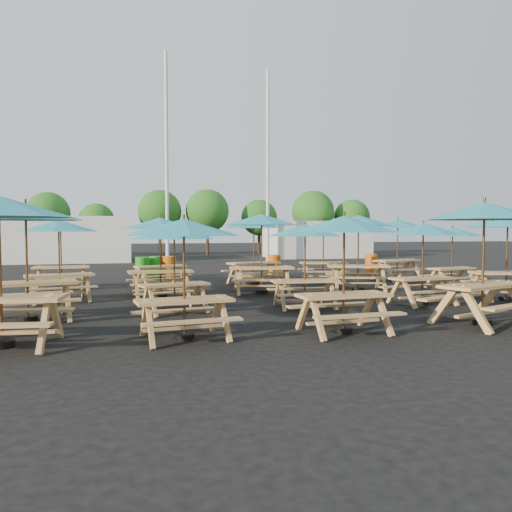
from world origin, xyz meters
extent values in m
plane|color=black|center=(0.00, 0.00, 0.00)|extent=(120.00, 120.00, 0.00)
cube|color=#A47C49|center=(-6.26, -5.63, 0.83)|extent=(2.09, 1.02, 0.07)
cube|color=#A47C49|center=(-6.17, -4.90, 0.50)|extent=(2.03, 0.52, 0.04)
cylinder|color=black|center=(-6.26, -5.63, 0.06)|extent=(0.40, 0.40, 0.11)
cylinder|color=brown|center=(-6.26, -5.63, 1.29)|extent=(0.05, 0.05, 2.57)
cube|color=#A47C49|center=(-6.30, -3.13, 0.83)|extent=(2.13, 1.18, 0.07)
cube|color=#A47C49|center=(-6.15, -3.86, 0.50)|extent=(2.03, 0.69, 0.04)
cube|color=#A47C49|center=(-6.46, -2.41, 0.50)|extent=(2.03, 0.69, 0.04)
cylinder|color=black|center=(-6.30, -3.13, 0.06)|extent=(0.40, 0.40, 0.11)
cylinder|color=brown|center=(-6.30, -3.13, 1.29)|extent=(0.05, 0.05, 2.57)
cone|color=teal|center=(-6.30, -3.13, 2.37)|extent=(2.83, 2.83, 0.36)
cube|color=#A47C49|center=(-6.02, -0.18, 0.73)|extent=(1.89, 1.09, 0.06)
cube|color=#A47C49|center=(-5.86, -0.82, 0.44)|extent=(1.79, 0.65, 0.04)
cube|color=#A47C49|center=(-6.17, 0.45, 0.44)|extent=(1.79, 0.65, 0.04)
cylinder|color=black|center=(-6.02, -0.18, 0.05)|extent=(0.36, 0.36, 0.10)
cylinder|color=brown|center=(-6.02, -0.18, 1.14)|extent=(0.04, 0.04, 2.27)
cone|color=teal|center=(-6.02, -0.18, 2.10)|extent=(2.55, 2.55, 0.32)
cube|color=#A47C49|center=(-6.35, 2.98, 0.73)|extent=(1.80, 0.72, 0.06)
cube|color=#A47C49|center=(-6.34, 2.33, 0.45)|extent=(1.79, 0.28, 0.04)
cube|color=#A47C49|center=(-6.36, 3.64, 0.45)|extent=(1.79, 0.28, 0.04)
cylinder|color=black|center=(-6.35, 2.98, 0.05)|extent=(0.36, 0.36, 0.10)
cylinder|color=brown|center=(-6.35, 2.98, 1.14)|extent=(0.04, 0.04, 2.28)
cone|color=teal|center=(-6.35, 2.98, 2.10)|extent=(2.15, 2.15, 0.32)
cube|color=#A47C49|center=(-3.21, -5.78, 0.71)|extent=(1.79, 0.88, 0.06)
cube|color=#A47C49|center=(-3.13, -6.41, 0.43)|extent=(1.74, 0.45, 0.04)
cube|color=#A47C49|center=(-3.29, -5.15, 0.43)|extent=(1.74, 0.45, 0.04)
cylinder|color=black|center=(-3.21, -5.78, 0.05)|extent=(0.34, 0.34, 0.10)
cylinder|color=brown|center=(-3.21, -5.78, 1.10)|extent=(0.04, 0.04, 2.20)
cone|color=teal|center=(-3.21, -5.78, 2.03)|extent=(2.28, 2.28, 0.31)
cube|color=#A47C49|center=(-3.11, -2.74, 0.67)|extent=(1.73, 1.01, 0.05)
cube|color=#A47C49|center=(-2.96, -3.32, 0.41)|extent=(1.63, 0.62, 0.04)
cube|color=#A47C49|center=(-3.26, -2.16, 0.41)|extent=(1.63, 0.62, 0.04)
cylinder|color=black|center=(-3.11, -2.74, 0.05)|extent=(0.33, 0.33, 0.09)
cylinder|color=brown|center=(-3.11, -2.74, 1.04)|extent=(0.04, 0.04, 2.08)
cone|color=teal|center=(-3.11, -2.74, 1.91)|extent=(2.35, 2.35, 0.29)
cube|color=#A47C49|center=(-3.26, 0.07, 0.76)|extent=(1.90, 0.87, 0.06)
cube|color=#A47C49|center=(-3.21, -0.60, 0.46)|extent=(1.86, 0.41, 0.04)
cube|color=#A47C49|center=(-3.32, 0.75, 0.46)|extent=(1.86, 0.41, 0.04)
cylinder|color=black|center=(-3.26, 0.07, 0.05)|extent=(0.37, 0.37, 0.10)
cylinder|color=brown|center=(-3.26, 0.07, 1.18)|extent=(0.05, 0.05, 2.36)
cone|color=teal|center=(-3.26, 0.07, 2.18)|extent=(2.37, 2.37, 0.33)
cube|color=#A47C49|center=(-3.09, 2.84, 0.71)|extent=(1.85, 1.13, 0.06)
cube|color=#A47C49|center=(-2.91, 2.23, 0.43)|extent=(1.73, 0.71, 0.04)
cube|color=#A47C49|center=(-3.27, 3.44, 0.43)|extent=(1.73, 0.71, 0.04)
cylinder|color=black|center=(-3.09, 2.84, 0.05)|extent=(0.35, 0.35, 0.10)
cylinder|color=brown|center=(-3.09, 2.84, 1.10)|extent=(0.04, 0.04, 2.21)
cone|color=teal|center=(-3.09, 2.84, 2.03)|extent=(2.54, 2.54, 0.31)
cube|color=#A47C49|center=(-0.19, -5.98, 0.73)|extent=(1.81, 0.79, 0.06)
cube|color=#A47C49|center=(-0.15, -6.63, 0.44)|extent=(1.79, 0.35, 0.04)
cube|color=#A47C49|center=(-0.23, -5.33, 0.44)|extent=(1.79, 0.35, 0.04)
cylinder|color=black|center=(-0.19, -5.98, 0.05)|extent=(0.36, 0.36, 0.10)
cylinder|color=brown|center=(-0.19, -5.98, 1.14)|extent=(0.04, 0.04, 2.27)
cone|color=teal|center=(-0.19, -5.98, 2.09)|extent=(2.23, 2.23, 0.32)
cube|color=#A47C49|center=(0.15, -2.88, 0.69)|extent=(1.72, 0.78, 0.06)
cube|color=#A47C49|center=(0.11, -3.49, 0.42)|extent=(1.69, 0.36, 0.04)
cube|color=#A47C49|center=(0.20, -2.27, 0.42)|extent=(1.69, 0.36, 0.04)
cylinder|color=black|center=(0.15, -2.88, 0.05)|extent=(0.34, 0.34, 0.09)
cylinder|color=brown|center=(0.15, -2.88, 1.07)|extent=(0.04, 0.04, 2.14)
cone|color=teal|center=(0.15, -2.88, 1.97)|extent=(2.14, 2.14, 0.30)
cube|color=#A47C49|center=(-0.17, 0.15, 0.80)|extent=(2.05, 1.04, 0.07)
cube|color=#A47C49|center=(-0.27, -0.56, 0.49)|extent=(1.97, 0.56, 0.04)
cube|color=#A47C49|center=(-0.06, 0.86, 0.49)|extent=(1.97, 0.56, 0.04)
cylinder|color=black|center=(-0.17, 0.15, 0.05)|extent=(0.39, 0.39, 0.11)
cylinder|color=brown|center=(-0.17, 0.15, 1.25)|extent=(0.05, 0.05, 2.50)
cone|color=teal|center=(-0.17, 0.15, 2.30)|extent=(2.64, 2.64, 0.35)
cube|color=#A47C49|center=(0.25, 2.80, 0.77)|extent=(2.01, 1.20, 0.06)
cube|color=#A47C49|center=(0.43, 2.13, 0.47)|extent=(1.88, 0.75, 0.04)
cube|color=#A47C49|center=(0.07, 3.46, 0.47)|extent=(1.88, 0.75, 0.04)
cylinder|color=black|center=(0.25, 2.80, 0.05)|extent=(0.38, 0.38, 0.10)
cylinder|color=brown|center=(0.25, 2.80, 1.20)|extent=(0.05, 0.05, 2.40)
cone|color=teal|center=(0.25, 2.80, 2.22)|extent=(2.74, 2.74, 0.33)
cube|color=#A47C49|center=(2.96, -5.94, 0.83)|extent=(2.16, 1.39, 0.07)
cube|color=#A47C49|center=(2.72, -5.24, 0.50)|extent=(2.00, 0.92, 0.04)
cylinder|color=black|center=(2.96, -5.94, 0.06)|extent=(0.40, 0.40, 0.11)
cylinder|color=brown|center=(2.96, -5.94, 1.29)|extent=(0.05, 0.05, 2.57)
cone|color=teal|center=(2.96, -5.94, 2.37)|extent=(3.04, 3.04, 0.36)
cube|color=#A47C49|center=(3.37, -3.12, 0.70)|extent=(1.76, 0.85, 0.06)
cube|color=#A47C49|center=(3.44, -3.74, 0.42)|extent=(1.72, 0.43, 0.04)
cube|color=#A47C49|center=(3.30, -2.50, 0.42)|extent=(1.72, 0.43, 0.04)
cylinder|color=black|center=(3.37, -3.12, 0.05)|extent=(0.34, 0.34, 0.09)
cylinder|color=brown|center=(3.37, -3.12, 1.09)|extent=(0.04, 0.04, 2.17)
cone|color=teal|center=(3.37, -3.12, 2.00)|extent=(2.24, 2.24, 0.30)
cube|color=#A47C49|center=(3.09, 0.12, 0.80)|extent=(2.07, 1.26, 0.06)
cube|color=#A47C49|center=(2.89, -0.56, 0.49)|extent=(1.94, 0.80, 0.04)
cube|color=#A47C49|center=(3.28, 0.81, 0.49)|extent=(1.94, 0.80, 0.04)
cylinder|color=black|center=(3.09, 0.12, 0.05)|extent=(0.39, 0.39, 0.11)
cylinder|color=brown|center=(3.09, 0.12, 1.24)|extent=(0.05, 0.05, 2.48)
cone|color=teal|center=(3.09, 0.12, 2.29)|extent=(2.85, 2.85, 0.35)
cube|color=#A47C49|center=(3.02, 2.95, 0.73)|extent=(1.87, 1.05, 0.06)
cube|color=#A47C49|center=(2.88, 2.31, 0.44)|extent=(1.78, 0.62, 0.04)
cube|color=#A47C49|center=(3.16, 3.58, 0.44)|extent=(1.78, 0.62, 0.04)
cylinder|color=black|center=(3.02, 2.95, 0.05)|extent=(0.35, 0.35, 0.10)
cylinder|color=brown|center=(3.02, 2.95, 1.13)|extent=(0.04, 0.04, 2.26)
cone|color=teal|center=(3.02, 2.95, 2.08)|extent=(2.50, 2.50, 0.31)
cube|color=#A47C49|center=(6.13, -2.98, 0.78)|extent=(2.00, 1.12, 0.06)
cube|color=#A47C49|center=(6.28, -2.30, 0.47)|extent=(1.90, 0.66, 0.04)
cylinder|color=black|center=(6.13, -2.98, 0.05)|extent=(0.38, 0.38, 0.10)
cylinder|color=brown|center=(6.13, -2.98, 1.21)|extent=(0.05, 0.05, 2.41)
cone|color=teal|center=(6.13, -2.98, 2.22)|extent=(2.67, 2.67, 0.34)
cube|color=#A47C49|center=(6.46, -0.07, 0.67)|extent=(1.72, 0.92, 0.05)
cube|color=#A47C49|center=(6.57, -0.66, 0.41)|extent=(1.65, 0.52, 0.04)
cube|color=#A47C49|center=(6.36, 0.51, 0.41)|extent=(1.65, 0.52, 0.04)
cylinder|color=black|center=(6.46, -0.07, 0.05)|extent=(0.33, 0.33, 0.09)
cylinder|color=brown|center=(6.46, -0.07, 1.04)|extent=(0.04, 0.04, 2.08)
cone|color=teal|center=(6.46, -0.07, 1.92)|extent=(2.26, 2.26, 0.29)
cube|color=#A47C49|center=(6.06, 2.77, 0.78)|extent=(2.01, 1.18, 0.06)
cube|color=#A47C49|center=(6.23, 2.10, 0.47)|extent=(1.90, 0.73, 0.04)
cube|color=#A47C49|center=(5.89, 3.44, 0.47)|extent=(1.90, 0.73, 0.04)
cylinder|color=black|center=(6.06, 2.77, 0.05)|extent=(0.38, 0.38, 0.10)
cylinder|color=brown|center=(6.06, 2.77, 1.21)|extent=(0.05, 0.05, 2.41)
cone|color=teal|center=(6.06, 2.77, 2.23)|extent=(2.73, 2.73, 0.34)
cylinder|color=#1E8F1A|center=(-3.64, 5.59, 0.45)|extent=(0.56, 0.56, 0.89)
cylinder|color=#1E8F1A|center=(-3.10, 6.03, 0.45)|extent=(0.56, 0.56, 0.89)
cylinder|color=#D0570C|center=(-2.55, 5.92, 0.45)|extent=(0.56, 0.56, 0.89)
cylinder|color=#D0570C|center=(1.97, 5.98, 0.45)|extent=(0.56, 0.56, 0.89)
cylinder|color=#D0570C|center=(6.37, 5.50, 0.45)|extent=(0.56, 0.56, 0.89)
cylinder|color=silver|center=(-2.00, 14.00, 6.00)|extent=(0.20, 0.20, 12.00)
cylinder|color=silver|center=(4.50, 16.00, 6.00)|extent=(0.20, 0.20, 12.00)
cube|color=silver|center=(-8.00, 18.00, 1.40)|extent=(8.00, 4.00, 2.80)
cube|color=silver|center=(9.00, 19.00, 1.30)|extent=(7.00, 4.00, 2.60)
cylinder|color=#382314|center=(-9.74, 23.90, 1.07)|extent=(0.24, 0.24, 2.14)
sphere|color=#1E5919|center=(-9.74, 23.90, 3.16)|extent=(3.11, 3.11, 3.11)
cylinder|color=#382314|center=(-6.39, 23.65, 0.89)|extent=(0.24, 0.24, 1.78)
sphere|color=#1E5919|center=(-6.39, 23.65, 2.63)|extent=(2.59, 2.59, 2.59)
cylinder|color=#382314|center=(-1.75, 24.72, 1.16)|extent=(0.24, 0.24, 2.31)
sphere|color=#1E5919|center=(-1.75, 24.72, 3.41)|extent=(3.36, 3.36, 3.36)
cylinder|color=#382314|center=(1.90, 24.26, 1.17)|extent=(0.24, 0.24, 2.35)
sphere|color=#1E5919|center=(1.90, 24.26, 3.47)|extent=(3.41, 3.41, 3.41)
cylinder|color=#382314|center=(6.22, 24.67, 1.01)|extent=(0.24, 0.24, 2.02)
sphere|color=#1E5919|center=(6.22, 24.67, 2.98)|extent=(2.94, 2.94, 2.94)
cylinder|color=#382314|center=(10.23, 22.90, 1.16)|extent=(0.24, 0.24, 2.32)
sphere|color=#1E5919|center=(10.23, 22.90, 3.43)|extent=(3.38, 3.38, 3.38)
cylinder|color=#382314|center=(13.63, 22.92, 1.02)|extent=(0.24, 0.24, 2.03)
sphere|color=#1E5919|center=(13.63, 22.92, 3.00)|extent=(2.95, 2.95, 2.95)
camera|label=1|loc=(-4.18, -14.76, 1.98)|focal=35.00mm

